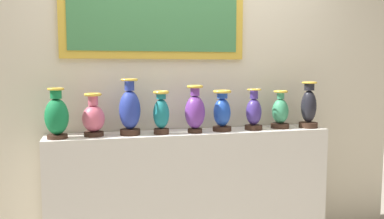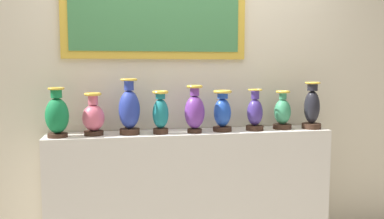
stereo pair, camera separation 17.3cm
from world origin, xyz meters
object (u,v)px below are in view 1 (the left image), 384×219
object	(u,v)px
vase_cobalt	(130,110)
vase_sapphire	(222,112)
vase_rose	(93,118)
vase_violet	(195,111)
vase_teal	(161,113)
vase_onyx	(309,107)
vase_emerald	(57,116)
vase_jade	(280,112)
vase_indigo	(254,113)

from	to	relation	value
vase_cobalt	vase_sapphire	bearing A→B (deg)	0.09
vase_rose	vase_cobalt	distance (m)	0.27
vase_violet	vase_rose	bearing A→B (deg)	177.40
vase_teal	vase_onyx	size ratio (longest dim) A/B	0.85
vase_emerald	vase_jade	bearing A→B (deg)	1.49
vase_jade	vase_onyx	size ratio (longest dim) A/B	0.82
vase_rose	vase_violet	world-z (taller)	vase_violet
vase_sapphire	vase_indigo	xyz separation A→B (m)	(0.27, -0.01, -0.01)
vase_rose	vase_onyx	size ratio (longest dim) A/B	0.83
vase_onyx	vase_indigo	bearing A→B (deg)	178.25
vase_cobalt	vase_teal	distance (m)	0.23
vase_indigo	vase_onyx	bearing A→B (deg)	-1.75
vase_cobalt	vase_emerald	bearing A→B (deg)	-176.99
vase_emerald	vase_indigo	size ratio (longest dim) A/B	1.09
vase_emerald	vase_violet	bearing A→B (deg)	0.14
vase_emerald	vase_teal	size ratio (longest dim) A/B	1.10
vase_cobalt	vase_onyx	world-z (taller)	vase_cobalt
vase_emerald	vase_onyx	xyz separation A→B (m)	(1.99, 0.01, 0.01)
vase_jade	vase_cobalt	bearing A→B (deg)	-179.14
vase_teal	vase_cobalt	bearing A→B (deg)	174.32
vase_rose	vase_jade	world-z (taller)	vase_rose
vase_rose	vase_teal	distance (m)	0.50
vase_violet	vase_sapphire	distance (m)	0.23
vase_sapphire	vase_jade	world-z (taller)	vase_sapphire
vase_cobalt	vase_sapphire	size ratio (longest dim) A/B	1.29
vase_sapphire	vase_jade	size ratio (longest dim) A/B	1.04
vase_cobalt	vase_teal	xyz separation A→B (m)	(0.23, -0.02, -0.03)
vase_sapphire	vase_indigo	size ratio (longest dim) A/B	0.98
vase_rose	vase_indigo	world-z (taller)	vase_indigo
vase_rose	vase_onyx	bearing A→B (deg)	-0.94
vase_rose	vase_onyx	distance (m)	1.74
vase_jade	vase_emerald	bearing A→B (deg)	-178.51
vase_emerald	vase_jade	world-z (taller)	vase_emerald
vase_emerald	vase_jade	distance (m)	1.75
vase_indigo	vase_cobalt	bearing A→B (deg)	179.77
vase_indigo	vase_rose	bearing A→B (deg)	179.37
vase_cobalt	vase_teal	world-z (taller)	vase_cobalt
vase_violet	vase_indigo	world-z (taller)	vase_violet
vase_teal	vase_sapphire	world-z (taller)	vase_teal
vase_rose	vase_cobalt	size ratio (longest dim) A/B	0.76
vase_cobalt	vase_onyx	distance (m)	1.48
vase_teal	vase_jade	xyz separation A→B (m)	(1.01, 0.04, -0.02)
vase_rose	vase_sapphire	bearing A→B (deg)	-0.50
vase_onyx	vase_rose	bearing A→B (deg)	179.06
vase_onyx	vase_jade	bearing A→B (deg)	171.19
vase_emerald	vase_onyx	size ratio (longest dim) A/B	0.94
vase_violet	vase_onyx	bearing A→B (deg)	0.34
vase_emerald	vase_cobalt	world-z (taller)	vase_cobalt
vase_emerald	vase_violet	xyz separation A→B (m)	(1.01, 0.00, 0.01)
vase_emerald	vase_sapphire	size ratio (longest dim) A/B	1.11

